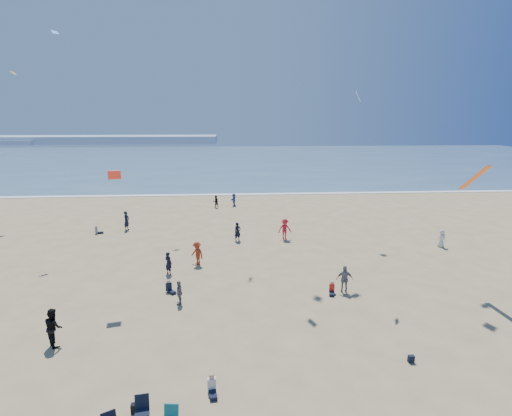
{
  "coord_description": "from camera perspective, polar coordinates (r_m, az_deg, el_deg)",
  "views": [
    {
      "loc": [
        0.62,
        -12.51,
        11.02
      ],
      "look_at": [
        2.0,
        8.0,
        6.36
      ],
      "focal_mm": 28.0,
      "sensor_mm": 36.0,
      "label": 1
    }
  ],
  "objects": [
    {
      "name": "ocean",
      "position": [
        108.07,
        -4.19,
        6.91
      ],
      "size": [
        220.0,
        100.0,
        0.06
      ],
      "primitive_type": "cube",
      "color": "#476B84",
      "rests_on": "ground"
    },
    {
      "name": "surf_line",
      "position": [
        58.55,
        -4.39,
        1.93
      ],
      "size": [
        220.0,
        1.2,
        0.08
      ],
      "primitive_type": "cube",
      "color": "white",
      "rests_on": "ground"
    },
    {
      "name": "headland_far",
      "position": [
        192.54,
        -22.49,
        9.02
      ],
      "size": [
        110.0,
        20.0,
        3.2
      ],
      "primitive_type": "cube",
      "color": "#7A8EA8",
      "rests_on": "ground"
    },
    {
      "name": "standing_flyers",
      "position": [
        28.41,
        -0.54,
        -8.14
      ],
      "size": [
        34.55,
        44.3,
        1.95
      ],
      "color": "#375398",
      "rests_on": "ground"
    },
    {
      "name": "seated_group",
      "position": [
        24.75,
        -8.04,
        -12.72
      ],
      "size": [
        20.28,
        28.04,
        0.84
      ],
      "color": "silver",
      "rests_on": "ground"
    },
    {
      "name": "black_backpack",
      "position": [
        17.66,
        -16.89,
        -25.7
      ],
      "size": [
        0.3,
        0.22,
        0.38
      ],
      "primitive_type": "cube",
      "color": "black",
      "rests_on": "ground"
    },
    {
      "name": "navy_bag",
      "position": [
        20.91,
        21.28,
        -19.44
      ],
      "size": [
        0.28,
        0.18,
        0.34
      ],
      "primitive_type": "cube",
      "color": "black",
      "rests_on": "ground"
    },
    {
      "name": "kites_aloft",
      "position": [
        26.82,
        18.63,
        21.51
      ],
      "size": [
        40.79,
        36.6,
        26.91
      ],
      "color": "#FF71D7",
      "rests_on": "ground"
    }
  ]
}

